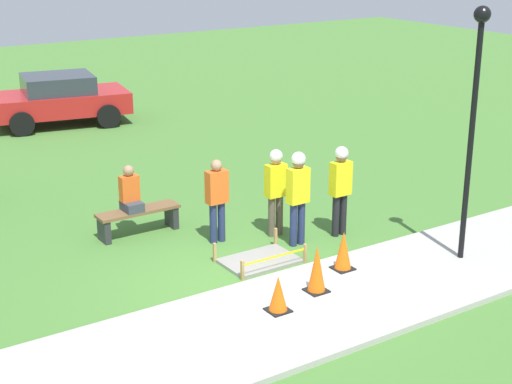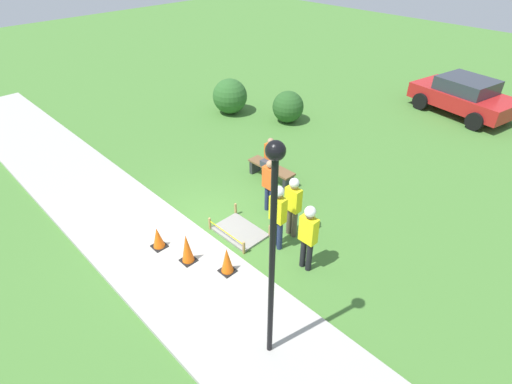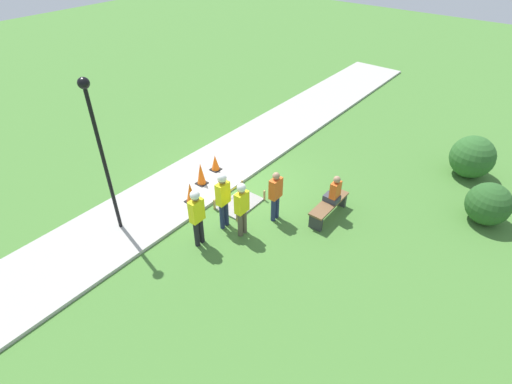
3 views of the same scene
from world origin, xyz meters
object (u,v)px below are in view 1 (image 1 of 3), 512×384
Objects in this scene: person_seated_on_bench at (130,193)px; worker_supervisor at (341,183)px; traffic_cone_sidewalk_edge at (343,251)px; parked_car_red at (59,99)px; traffic_cone_far_patch at (317,269)px; worker_assistant at (276,185)px; park_bench at (138,217)px; traffic_cone_near_patch at (278,294)px; bystander_in_orange_shirt at (217,196)px; lamppost_near at (474,101)px; worker_trainee at (298,190)px.

person_seated_on_bench is 0.50× the size of worker_supervisor.
parked_car_red reaches higher than traffic_cone_sidewalk_edge.
traffic_cone_sidewalk_edge is at bearing 25.82° from traffic_cone_far_patch.
worker_assistant reaches higher than traffic_cone_far_patch.
worker_supervisor reaches higher than worker_assistant.
worker_assistant reaches higher than person_seated_on_bench.
traffic_cone_near_patch is at bearing -86.14° from park_bench.
bystander_in_orange_shirt is 0.37× the size of lamppost_near.
worker_trainee is 1.52m from bystander_in_orange_shirt.
traffic_cone_near_patch is 0.32× the size of worker_trainee.
traffic_cone_near_patch is 0.36× the size of bystander_in_orange_shirt.
worker_assistant is (2.19, -1.51, 0.67)m from park_bench.
traffic_cone_sidewalk_edge is 0.16× the size of lamppost_near.
lamppost_near reaches higher than park_bench.
worker_trainee is 0.42× the size of parked_car_red.
worker_supervisor reaches higher than park_bench.
bystander_in_orange_shirt is at bearing -47.93° from park_bench.
traffic_cone_near_patch is at bearing -144.10° from worker_supervisor.
lamppost_near reaches higher than traffic_cone_near_patch.
worker_assistant is at bearing -34.68° from park_bench.
worker_supervisor is at bearing 35.90° from traffic_cone_near_patch.
person_seated_on_bench is (-0.12, 0.05, 0.51)m from park_bench.
bystander_in_orange_shirt is at bearing 92.52° from traffic_cone_far_patch.
worker_assistant is (1.90, 2.79, 0.63)m from traffic_cone_near_patch.
lamppost_near reaches higher than person_seated_on_bench.
parked_car_red is (2.05, 9.48, -0.07)m from person_seated_on_bench.
worker_trainee is (2.37, -2.19, 0.23)m from person_seated_on_bench.
lamppost_near is (3.12, -3.22, 2.01)m from bystander_in_orange_shirt.
traffic_cone_far_patch is 1.15× the size of traffic_cone_sidewalk_edge.
worker_assistant is at bearing 147.06° from worker_supervisor.
worker_supervisor is 2.37m from bystander_in_orange_shirt.
traffic_cone_far_patch is at bearing -82.48° from parked_car_red.
worker_supervisor is (3.22, -2.18, 0.71)m from park_bench.
worker_trainee is 1.12× the size of bystander_in_orange_shirt.
traffic_cone_near_patch is 3.44m from worker_assistant.
worker_trainee reaches higher than park_bench.
worker_assistant is (-1.04, 0.67, -0.04)m from worker_supervisor.
worker_trainee is at bearing -77.84° from parked_car_red.
traffic_cone_near_patch is at bearing -86.18° from parked_car_red.
traffic_cone_sidewalk_edge is 0.40× the size of worker_assistant.
traffic_cone_far_patch is at bearing -154.18° from traffic_cone_sidewalk_edge.
lamppost_near is (2.01, -2.89, 1.91)m from worker_assistant.
lamppost_near is (3.90, -0.10, 2.54)m from traffic_cone_near_patch.
park_bench is (-2.11, 3.65, -0.09)m from traffic_cone_sidewalk_edge.
bystander_in_orange_shirt is at bearing 134.13° from lamppost_near.
park_bench is 9.73m from parked_car_red.
worker_supervisor is 1.23m from worker_assistant.
bystander_in_orange_shirt is (-1.18, 0.95, -0.17)m from worker_trainee.
bystander_in_orange_shirt is at bearing 141.21° from worker_trainee.
traffic_cone_far_patch is 2.93m from bystander_in_orange_shirt.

